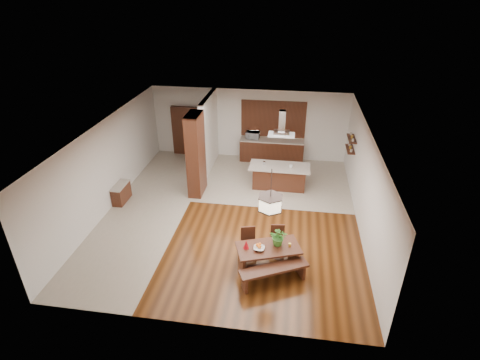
% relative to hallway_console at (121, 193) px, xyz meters
% --- Properties ---
extents(room_shell, '(9.00, 9.04, 2.92)m').
position_rel_hallway_console_xyz_m(room_shell, '(3.81, -0.20, 1.75)').
color(room_shell, '#3D1E0B').
rests_on(room_shell, ground).
extents(tile_hallway, '(2.50, 9.00, 0.01)m').
position_rel_hallway_console_xyz_m(tile_hallway, '(1.06, -0.20, -0.31)').
color(tile_hallway, '#B4A896').
rests_on(tile_hallway, ground).
extents(tile_kitchen, '(5.50, 4.00, 0.01)m').
position_rel_hallway_console_xyz_m(tile_kitchen, '(5.06, 2.30, -0.31)').
color(tile_kitchen, '#B4A896').
rests_on(tile_kitchen, ground).
extents(soffit_band, '(8.00, 9.00, 0.02)m').
position_rel_hallway_console_xyz_m(soffit_band, '(3.81, -0.20, 2.57)').
color(soffit_band, '#401D10').
rests_on(soffit_band, room_shell).
extents(partition_pier, '(0.45, 1.00, 2.90)m').
position_rel_hallway_console_xyz_m(partition_pier, '(2.41, 1.00, 1.14)').
color(partition_pier, black).
rests_on(partition_pier, ground).
extents(partition_stub, '(0.18, 2.40, 2.90)m').
position_rel_hallway_console_xyz_m(partition_stub, '(2.41, 3.10, 1.14)').
color(partition_stub, silver).
rests_on(partition_stub, ground).
extents(hallway_console, '(0.37, 0.88, 0.63)m').
position_rel_hallway_console_xyz_m(hallway_console, '(0.00, 0.00, 0.00)').
color(hallway_console, black).
rests_on(hallway_console, ground).
extents(hallway_doorway, '(1.10, 0.20, 2.10)m').
position_rel_hallway_console_xyz_m(hallway_doorway, '(1.11, 4.20, 0.74)').
color(hallway_doorway, black).
rests_on(hallway_doorway, ground).
extents(rear_counter, '(2.60, 0.62, 0.95)m').
position_rel_hallway_console_xyz_m(rear_counter, '(4.81, 4.00, 0.16)').
color(rear_counter, black).
rests_on(rear_counter, ground).
extents(kitchen_window, '(2.60, 0.08, 1.50)m').
position_rel_hallway_console_xyz_m(kitchen_window, '(4.81, 4.26, 1.44)').
color(kitchen_window, brown).
rests_on(kitchen_window, room_shell).
extents(shelf_lower, '(0.26, 0.90, 0.04)m').
position_rel_hallway_console_xyz_m(shelf_lower, '(7.68, 2.40, 1.08)').
color(shelf_lower, black).
rests_on(shelf_lower, room_shell).
extents(shelf_upper, '(0.26, 0.90, 0.04)m').
position_rel_hallway_console_xyz_m(shelf_upper, '(7.68, 2.40, 1.49)').
color(shelf_upper, black).
rests_on(shelf_upper, room_shell).
extents(dining_table, '(1.78, 1.29, 0.67)m').
position_rel_hallway_console_xyz_m(dining_table, '(5.20, -2.62, 0.18)').
color(dining_table, black).
rests_on(dining_table, ground).
extents(dining_bench, '(1.73, 1.12, 0.49)m').
position_rel_hallway_console_xyz_m(dining_bench, '(5.40, -3.17, -0.07)').
color(dining_bench, black).
rests_on(dining_bench, ground).
extents(dining_chair_left, '(0.49, 0.49, 0.89)m').
position_rel_hallway_console_xyz_m(dining_chair_left, '(4.66, -2.29, 0.13)').
color(dining_chair_left, black).
rests_on(dining_chair_left, ground).
extents(dining_chair_right, '(0.42, 0.42, 0.85)m').
position_rel_hallway_console_xyz_m(dining_chair_right, '(5.42, -2.02, 0.11)').
color(dining_chair_right, black).
rests_on(dining_chair_right, ground).
extents(pendant_lantern, '(0.64, 0.64, 1.31)m').
position_rel_hallway_console_xyz_m(pendant_lantern, '(5.20, -2.62, 1.93)').
color(pendant_lantern, beige).
rests_on(pendant_lantern, room_shell).
extents(foliage_plant, '(0.48, 0.43, 0.51)m').
position_rel_hallway_console_xyz_m(foliage_plant, '(5.45, -2.48, 0.61)').
color(foliage_plant, '#3B7C29').
rests_on(foliage_plant, dining_table).
extents(fruit_bowl, '(0.29, 0.29, 0.07)m').
position_rel_hallway_console_xyz_m(fruit_bowl, '(4.98, -2.75, 0.39)').
color(fruit_bowl, beige).
rests_on(fruit_bowl, dining_table).
extents(napkin_cone, '(0.19, 0.19, 0.24)m').
position_rel_hallway_console_xyz_m(napkin_cone, '(4.65, -2.74, 0.47)').
color(napkin_cone, red).
rests_on(napkin_cone, dining_table).
extents(gold_ornament, '(0.08, 0.08, 0.09)m').
position_rel_hallway_console_xyz_m(gold_ornament, '(5.74, -2.51, 0.40)').
color(gold_ornament, gold).
rests_on(gold_ornament, dining_table).
extents(kitchen_island, '(2.14, 0.94, 0.88)m').
position_rel_hallway_console_xyz_m(kitchen_island, '(5.25, 1.76, 0.14)').
color(kitchen_island, black).
rests_on(kitchen_island, ground).
extents(range_hood, '(0.90, 0.55, 0.87)m').
position_rel_hallway_console_xyz_m(range_hood, '(5.25, 1.77, 2.15)').
color(range_hood, silver).
rests_on(range_hood, room_shell).
extents(island_cup, '(0.17, 0.17, 0.11)m').
position_rel_hallway_console_xyz_m(island_cup, '(5.64, 1.65, 0.62)').
color(island_cup, silver).
rests_on(island_cup, kitchen_island).
extents(microwave, '(0.56, 0.39, 0.30)m').
position_rel_hallway_console_xyz_m(microwave, '(4.01, 4.01, 0.78)').
color(microwave, '#BABBC1').
rests_on(microwave, rear_counter).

